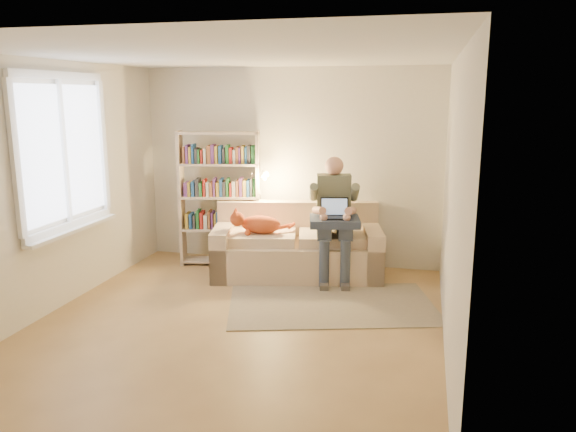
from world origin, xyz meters
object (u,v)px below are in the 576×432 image
(person, at_px, (334,212))
(sofa, at_px, (297,249))
(cat, at_px, (256,224))
(laptop, at_px, (336,213))
(bookshelf, at_px, (220,192))

(person, bearing_deg, sofa, 160.76)
(cat, relative_size, laptop, 1.90)
(cat, height_order, laptop, laptop)
(person, bearing_deg, laptop, -82.78)
(laptop, bearing_deg, bookshelf, 154.66)
(laptop, relative_size, bookshelf, 0.22)
(sofa, relative_size, bookshelf, 1.25)
(sofa, bearing_deg, bookshelf, 157.98)
(cat, distance_m, laptop, 1.00)
(sofa, distance_m, laptop, 0.77)
(cat, height_order, bookshelf, bookshelf)
(sofa, relative_size, cat, 3.04)
(person, height_order, laptop, person)
(person, bearing_deg, bookshelf, 158.81)
(person, xyz_separation_m, laptop, (0.04, -0.13, 0.02))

